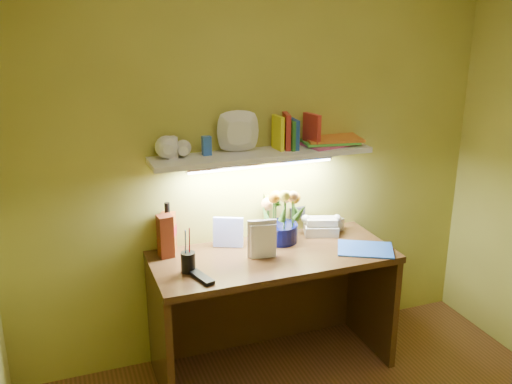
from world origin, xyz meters
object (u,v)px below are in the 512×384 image
(desk, at_px, (273,311))
(flower_bouquet, at_px, (280,211))
(desk_clock, at_px, (337,225))
(telephone, at_px, (321,224))
(whisky_bottle, at_px, (168,227))

(desk, relative_size, flower_bouquet, 3.68)
(flower_bouquet, distance_m, desk_clock, 0.44)
(flower_bouquet, relative_size, desk_clock, 4.79)
(desk, bearing_deg, desk_clock, 20.65)
(telephone, xyz_separation_m, desk_clock, (0.12, 0.01, -0.02))
(flower_bouquet, height_order, desk_clock, flower_bouquet)
(desk, height_order, whisky_bottle, whisky_bottle)
(flower_bouquet, bearing_deg, telephone, 3.78)
(desk_clock, relative_size, whisky_bottle, 0.27)
(flower_bouquet, bearing_deg, desk, -123.40)
(desk, relative_size, telephone, 6.77)
(desk_clock, bearing_deg, desk, -167.69)
(desk, bearing_deg, telephone, 25.11)
(desk, bearing_deg, whisky_bottle, 155.71)
(flower_bouquet, bearing_deg, whisky_bottle, 172.94)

